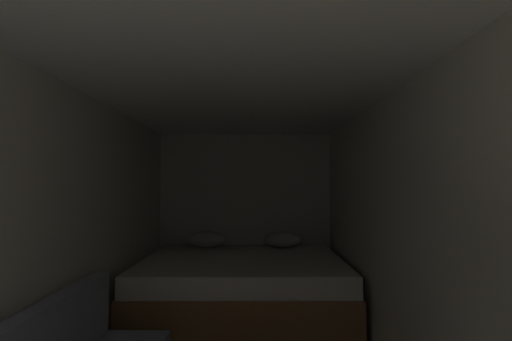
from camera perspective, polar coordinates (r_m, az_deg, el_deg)
wall_back at (r=5.47m, az=-1.32°, el=-6.03°), size 2.36×0.05×2.12m
wall_left at (r=2.97m, az=-26.08°, el=-9.11°), size 0.05×5.56×2.12m
wall_right at (r=2.86m, az=21.22°, el=-9.47°), size 0.05×5.56×2.12m
ceiling_slab at (r=2.75m, az=-2.89°, el=12.86°), size 2.36×5.56×0.05m
bed at (r=4.57m, az=-1.68°, el=-16.02°), size 2.14×1.93×0.84m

